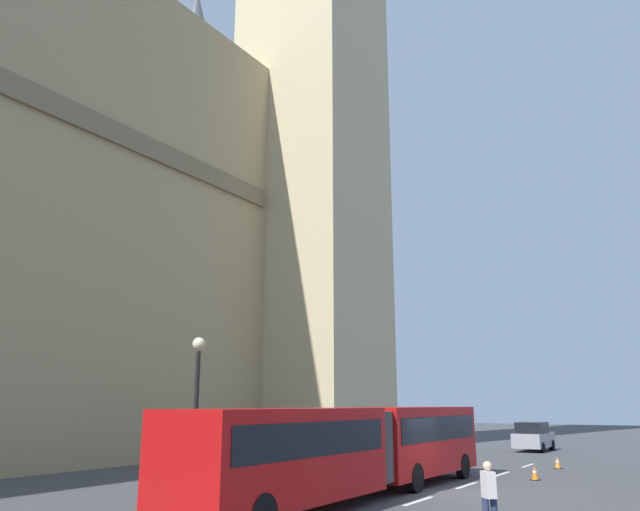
{
  "coord_description": "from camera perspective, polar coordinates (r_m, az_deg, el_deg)",
  "views": [
    {
      "loc": [
        -21.66,
        -8.47,
        3.02
      ],
      "look_at": [
        0.27,
        5.29,
        9.26
      ],
      "focal_mm": 34.65,
      "sensor_mm": 36.0,
      "label": 1
    }
  ],
  "objects": [
    {
      "name": "traffic_cone_middle",
      "position": [
        33.27,
        21.09,
        -17.41
      ],
      "size": [
        0.36,
        0.36,
        0.58
      ],
      "color": "black",
      "rests_on": "ground_plane"
    },
    {
      "name": "articulated_bus",
      "position": [
        21.84,
        3.56,
        -16.87
      ],
      "size": [
        16.88,
        2.54,
        2.9
      ],
      "color": "#B20F0F",
      "rests_on": "ground_plane"
    },
    {
      "name": "ground_plane",
      "position": [
        23.45,
        11.39,
        -20.7
      ],
      "size": [
        160.0,
        160.0,
        0.0
      ],
      "primitive_type": "plane",
      "color": "#424244"
    },
    {
      "name": "pedestrian_near_cones",
      "position": [
        16.15,
        15.35,
        -20.6
      ],
      "size": [
        0.46,
        0.44,
        1.69
      ],
      "color": "#262D4C",
      "rests_on": "ground_plane"
    },
    {
      "name": "lane_centre_marking",
      "position": [
        21.43,
        9.12,
        -21.48
      ],
      "size": [
        29.8,
        0.16,
        0.01
      ],
      "color": "silver",
      "rests_on": "ground_plane"
    },
    {
      "name": "traffic_cone_west",
      "position": [
        28.09,
        19.21,
        -18.43
      ],
      "size": [
        0.36,
        0.36,
        0.58
      ],
      "color": "black",
      "rests_on": "ground_plane"
    },
    {
      "name": "sedan_lead",
      "position": [
        44.91,
        19.12,
        -15.53
      ],
      "size": [
        4.4,
        1.86,
        1.85
      ],
      "color": "gray",
      "rests_on": "ground_plane"
    },
    {
      "name": "street_lamp",
      "position": [
        21.89,
        -11.36,
        -13.2
      ],
      "size": [
        0.44,
        0.44,
        5.27
      ],
      "color": "black",
      "rests_on": "ground_plane"
    }
  ]
}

